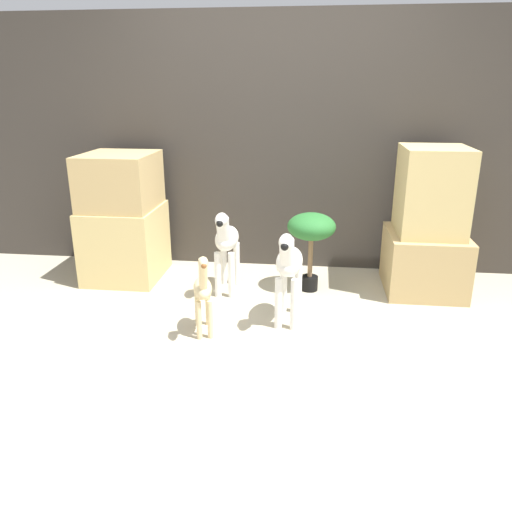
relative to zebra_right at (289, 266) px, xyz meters
The scene contains 8 objects.
ground_plane 0.55m from the zebra_right, 124.03° to the right, with size 14.00×14.00×0.00m, color #B2A88E.
wall_back 1.41m from the zebra_right, 99.08° to the left, with size 6.40×0.08×2.20m.
rock_pillar_left 1.63m from the zebra_right, 153.24° to the left, with size 0.61×0.67×1.07m.
rock_pillar_right 1.30m from the zebra_right, 34.57° to the left, with size 0.61×0.67×1.16m.
zebra_right is the anchor object (origin of this frame).
zebra_left 0.72m from the zebra_right, 136.73° to the left, with size 0.18×0.51×0.71m.
giraffe_figurine 0.61m from the zebra_right, 156.59° to the right, with size 0.20×0.40×0.61m.
potted_palm_front 0.63m from the zebra_right, 76.68° to the left, with size 0.38×0.38×0.65m.
Camera 1 is at (0.35, -2.94, 1.61)m, focal length 35.00 mm.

